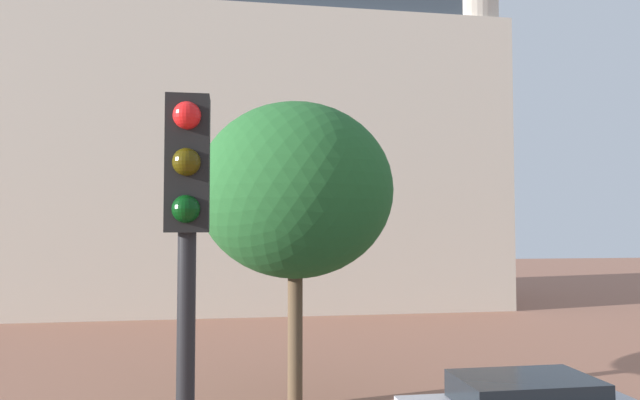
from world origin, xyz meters
TOP-DOWN VIEW (x-y plane):
  - landmark_building at (-0.45, 31.34)m, footprint 25.68×11.17m
  - traffic_light_pole at (-2.04, 3.28)m, footprint 0.28×0.34m
  - tree_curb_far at (-0.25, 12.68)m, footprint 4.53×4.53m

SIDE VIEW (x-z plane):
  - traffic_light_pole at x=-2.04m, z-range 0.97..5.96m
  - tree_curb_far at x=-0.25m, z-range 1.45..8.47m
  - landmark_building at x=-0.45m, z-range -6.03..24.38m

